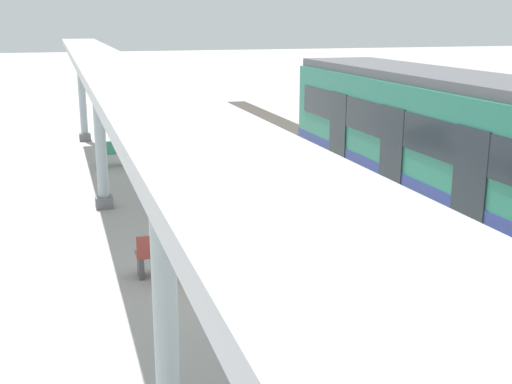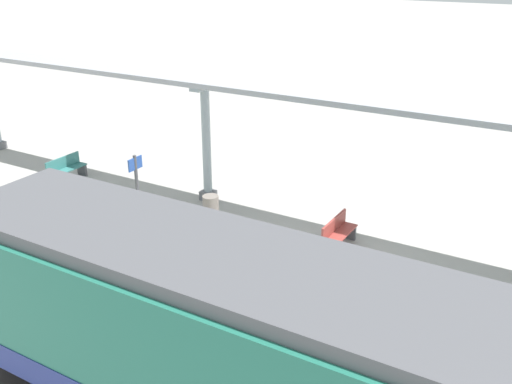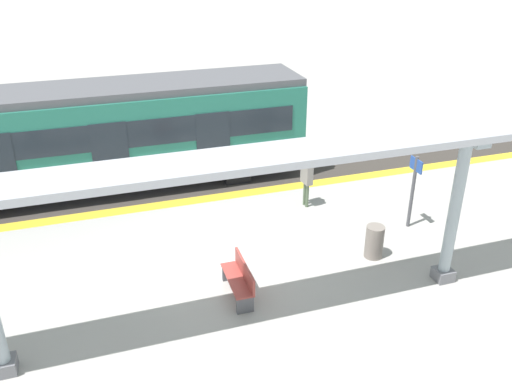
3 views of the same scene
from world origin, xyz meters
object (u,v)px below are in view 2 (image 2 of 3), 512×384
Objects in this scene: bench_mid_platform at (338,233)px; canopy_pillar_third at (206,143)px; bench_far_end at (66,169)px; platform_info_sign at (137,184)px; trash_bin at (211,210)px; passenger_waiting_near_edge at (154,243)px; train_near_carriage at (307,375)px.

canopy_pillar_third is at bearing 78.91° from bench_mid_platform.
bench_far_end is 0.68× the size of platform_info_sign.
passenger_waiting_near_edge is at bearing -170.18° from trash_bin.
trash_bin is (-0.34, -6.43, 0.01)m from bench_far_end.
bench_far_end is 1.66× the size of trash_bin.
train_near_carriage is 8.57× the size of bench_far_end.
canopy_pillar_third is 5.13m from passenger_waiting_near_edge.
passenger_waiting_near_edge reaches higher than bench_far_end.
train_near_carriage is at bearing -136.48° from trash_bin.
bench_mid_platform is at bearing -73.78° from platform_info_sign.
trash_bin is at bearing -57.61° from platform_info_sign.
canopy_pillar_third reaches higher than trash_bin.
bench_far_end is at bearing 90.94° from bench_mid_platform.
trash_bin is (-0.50, 3.84, 0.01)m from bench_mid_platform.
trash_bin is 2.29m from platform_info_sign.
train_near_carriage reaches higher than platform_info_sign.
platform_info_sign is (-1.64, 5.63, 0.89)m from bench_mid_platform.
train_near_carriage is 5.85× the size of platform_info_sign.
passenger_waiting_near_edge is (-3.27, -0.57, 0.54)m from trash_bin.
bench_far_end is 4.95m from platform_info_sign.
train_near_carriage is at bearing -118.56° from bench_far_end.
train_near_carriage reaches higher than trash_bin.
bench_mid_platform is 5.03m from passenger_waiting_near_edge.
bench_far_end is at bearing 87.02° from trash_bin.
platform_info_sign is 3.20m from passenger_waiting_near_edge.
passenger_waiting_near_edge is (-2.14, -2.35, -0.34)m from platform_info_sign.
train_near_carriage is at bearing -124.08° from platform_info_sign.
bench_far_end is at bearing 62.72° from passenger_waiting_near_edge.
train_near_carriage reaches higher than passenger_waiting_near_edge.
bench_far_end is (6.88, 12.65, -1.39)m from train_near_carriage.
platform_info_sign is (-1.47, -4.64, 0.89)m from bench_far_end.
bench_far_end is 0.95× the size of passenger_waiting_near_edge.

